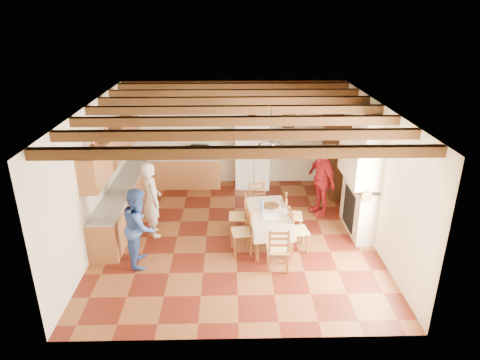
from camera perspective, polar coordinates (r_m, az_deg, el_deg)
name	(u,v)px	position (r m, az deg, el deg)	size (l,w,h in m)	color
floor	(236,236)	(9.83, -0.55, -7.48)	(6.00, 6.50, 0.02)	#50170E
ceiling	(235,105)	(8.73, -0.62, 9.98)	(6.00, 6.50, 0.02)	white
wall_back	(234,133)	(12.27, -0.80, 6.33)	(6.00, 0.02, 3.00)	beige
wall_front	(239,258)	(6.26, -0.14, -10.30)	(6.00, 0.02, 3.00)	beige
wall_left	(95,176)	(9.62, -18.81, 0.53)	(0.02, 6.50, 3.00)	beige
wall_right	(375,173)	(9.69, 17.52, 0.85)	(0.02, 6.50, 3.00)	beige
ceiling_beams	(235,110)	(8.76, -0.62, 9.34)	(6.00, 6.30, 0.16)	#351D11
lower_cabinets_left	(125,200)	(10.88, -15.03, -2.63)	(0.60, 4.30, 0.86)	brown
lower_cabinets_back	(180,172)	(12.40, -7.94, 1.07)	(2.30, 0.60, 0.86)	brown
countertop_left	(124,183)	(10.70, -15.27, -0.45)	(0.62, 4.30, 0.04)	slate
countertop_back	(180,157)	(12.24, -8.05, 3.03)	(2.34, 0.62, 0.04)	slate
backsplash_left	(110,171)	(10.66, -16.92, 1.13)	(0.03, 4.30, 0.60)	beige
backsplash_back	(180,143)	(12.41, -7.99, 4.86)	(2.30, 0.03, 0.60)	beige
upper_cabinets	(114,145)	(10.41, -16.47, 4.48)	(0.35, 4.20, 0.70)	brown
fireplace	(358,174)	(9.81, 15.49, 0.73)	(0.56, 1.60, 2.80)	#F0E6C5
wall_picture	(289,121)	(12.26, 6.53, 7.87)	(0.34, 0.03, 0.42)	black
refrigerator	(254,154)	(12.16, 1.83, 3.47)	(0.95, 0.78, 1.90)	white
hutch	(336,156)	(11.90, 12.64, 3.09)	(0.49, 1.18, 2.13)	#38180F
dining_table	(269,215)	(9.31, 3.83, -4.74)	(0.98, 1.73, 0.73)	beige
chandelier	(271,145)	(8.70, 4.10, 4.70)	(0.47, 0.47, 0.03)	black
chair_left_near	(241,231)	(9.03, 0.18, -6.81)	(0.42, 0.40, 0.96)	#632F17
chair_left_far	(238,215)	(9.66, -0.27, -4.74)	(0.42, 0.40, 0.96)	#632F17
chair_right_near	(298,230)	(9.17, 7.76, -6.57)	(0.42, 0.40, 0.96)	#632F17
chair_right_far	(293,215)	(9.76, 7.12, -4.64)	(0.42, 0.40, 0.96)	#632F17
chair_end_near	(278,248)	(8.48, 5.06, -9.00)	(0.42, 0.40, 0.96)	#632F17
chair_end_far	(259,203)	(10.25, 2.56, -3.11)	(0.42, 0.40, 0.96)	#632F17
person_man	(152,200)	(9.71, -11.68, -2.56)	(0.63, 0.42, 1.74)	beige
person_woman_blue	(140,226)	(8.74, -13.25, -6.05)	(0.79, 0.61, 1.62)	#3252A6
person_woman_red	(321,180)	(10.69, 10.76, 0.02)	(1.05, 0.44, 1.79)	#AF1B24
microwave	(199,151)	(12.13, -5.43, 3.82)	(0.53, 0.36, 0.30)	silver
fridge_vase	(253,116)	(11.85, 1.73, 8.52)	(0.29, 0.29, 0.30)	#38180F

